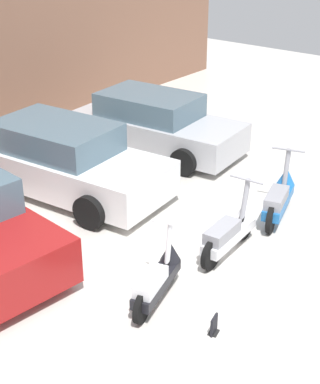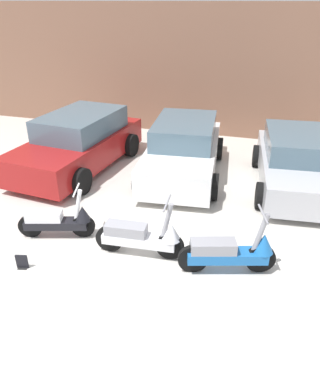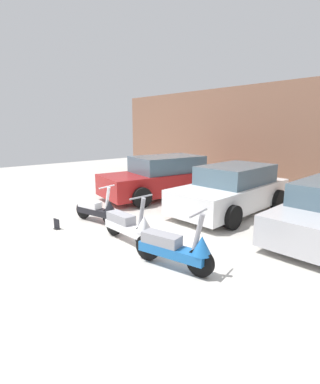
{
  "view_description": "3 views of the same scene",
  "coord_description": "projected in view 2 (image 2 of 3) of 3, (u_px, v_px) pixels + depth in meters",
  "views": [
    {
      "loc": [
        -6.49,
        -3.74,
        5.01
      ],
      "look_at": [
        0.31,
        1.75,
        0.72
      ],
      "focal_mm": 55.0,
      "sensor_mm": 36.0,
      "label": 1
    },
    {
      "loc": [
        2.31,
        -4.68,
        4.05
      ],
      "look_at": [
        0.42,
        1.75,
        0.6
      ],
      "focal_mm": 35.0,
      "sensor_mm": 36.0,
      "label": 2
    },
    {
      "loc": [
        5.7,
        -2.87,
        2.52
      ],
      "look_at": [
        -0.03,
        1.71,
        0.86
      ],
      "focal_mm": 28.0,
      "sensor_mm": 36.0,
      "label": 3
    }
  ],
  "objects": [
    {
      "name": "placard_near_left_scooter",
      "position": [
        22.0,
        262.0,
        6.3
      ],
      "size": [
        0.2,
        0.15,
        0.26
      ],
      "rotation": [
        0.0,
        0.0,
        0.24
      ],
      "color": "black",
      "rests_on": "ground_plane"
    },
    {
      "name": "scooter_front_center",
      "position": [
        232.0,
        251.0,
        6.1
      ],
      "size": [
        1.57,
        0.76,
        1.13
      ],
      "rotation": [
        0.0,
        0.0,
        0.29
      ],
      "color": "black",
      "rests_on": "ground_plane"
    },
    {
      "name": "car_rear_right",
      "position": [
        295.0,
        162.0,
        8.87
      ],
      "size": [
        2.1,
        3.92,
        1.29
      ],
      "rotation": [
        0.0,
        0.0,
        -1.48
      ],
      "color": "#B7B7BC",
      "rests_on": "ground_plane"
    },
    {
      "name": "ground_plane",
      "position": [
        108.0,
        264.0,
        6.43
      ],
      "size": [
        28.0,
        28.0,
        0.0
      ],
      "primitive_type": "plane",
      "color": "silver"
    },
    {
      "name": "car_rear_center",
      "position": [
        183.0,
        149.0,
        9.54
      ],
      "size": [
        2.24,
        4.15,
        1.36
      ],
      "rotation": [
        0.0,
        0.0,
        -1.47
      ],
      "color": "white",
      "rests_on": "ground_plane"
    },
    {
      "name": "scooter_front_right",
      "position": [
        143.0,
        236.0,
        6.5
      ],
      "size": [
        1.6,
        0.58,
        1.11
      ],
      "rotation": [
        0.0,
        0.0,
        0.08
      ],
      "color": "black",
      "rests_on": "ground_plane"
    },
    {
      "name": "wall_back",
      "position": [
        198.0,
        72.0,
        11.86
      ],
      "size": [
        19.6,
        0.12,
        4.02
      ],
      "primitive_type": "cube",
      "color": "#845B47",
      "rests_on": "ground_plane"
    },
    {
      "name": "scooter_front_left",
      "position": [
        59.0,
        220.0,
        7.04
      ],
      "size": [
        1.42,
        0.68,
        1.02
      ],
      "rotation": [
        0.0,
        0.0,
        0.29
      ],
      "color": "black",
      "rests_on": "ground_plane"
    },
    {
      "name": "car_rear_left",
      "position": [
        79.0,
        143.0,
        9.9
      ],
      "size": [
        2.36,
        4.37,
        1.43
      ],
      "rotation": [
        0.0,
        0.0,
        -1.67
      ],
      "color": "maroon",
      "rests_on": "ground_plane"
    }
  ]
}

